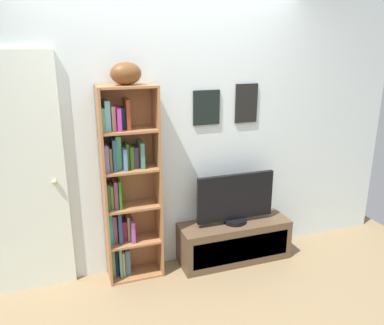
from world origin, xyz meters
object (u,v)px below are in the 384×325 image
at_px(football, 126,74).
at_px(door, 14,180).
at_px(tv_stand, 234,241).
at_px(television, 235,199).
at_px(bookshelf, 125,186).

xyz_separation_m(football, door, (-0.93, 0.10, -0.82)).
height_order(football, tv_stand, football).
distance_m(football, television, 1.54).
relative_size(football, door, 0.12).
bearing_deg(bookshelf, television, -4.79).
height_order(television, door, door).
relative_size(football, tv_stand, 0.23).
relative_size(bookshelf, tv_stand, 1.60).
height_order(bookshelf, tv_stand, bookshelf).
relative_size(bookshelf, football, 6.92).
xyz_separation_m(tv_stand, television, (-0.00, 0.00, 0.44)).
height_order(bookshelf, television, bookshelf).
relative_size(tv_stand, door, 0.54).
bearing_deg(tv_stand, football, 176.61).
xyz_separation_m(tv_stand, door, (-1.90, 0.16, 0.81)).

